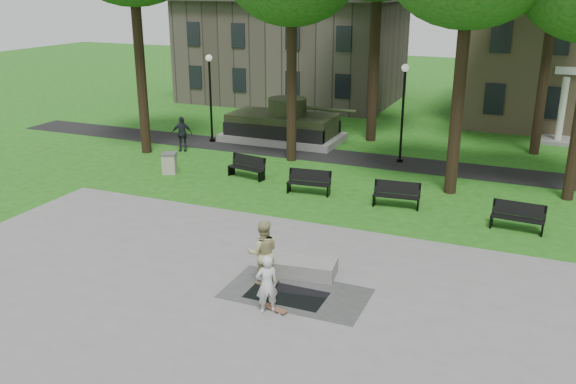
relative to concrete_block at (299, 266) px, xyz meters
name	(u,v)px	position (x,y,z in m)	size (l,w,h in m)	color
ground	(295,258)	(-0.53, 0.98, -0.24)	(120.00, 120.00, 0.00)	#215113
plaza	(217,337)	(-0.53, -4.02, -0.23)	(22.00, 16.00, 0.02)	gray
footpath	(388,162)	(-0.53, 12.98, -0.24)	(44.00, 2.60, 0.01)	black
building_left	(294,51)	(-11.53, 27.48, 3.35)	(15.00, 10.00, 7.20)	#4C443D
lamp_left	(210,91)	(-10.53, 13.28, 2.55)	(0.36, 0.36, 4.73)	black
lamp_mid	(403,105)	(-0.03, 13.28, 2.55)	(0.36, 0.36, 4.73)	black
tank_monument	(283,126)	(-6.99, 14.98, 0.61)	(7.45, 3.40, 2.40)	gray
puddle	(286,295)	(0.19, -1.41, -0.22)	(2.20, 1.20, 0.00)	black
concrete_block	(299,266)	(0.00, 0.00, 0.00)	(2.20, 1.00, 0.45)	gray
skateboard	(274,309)	(0.22, -2.31, -0.19)	(0.78, 0.20, 0.07)	brown
skateboarder	(267,284)	(0.08, -2.46, 0.58)	(0.59, 0.39, 1.62)	silver
friend_watching	(263,253)	(-0.71, -1.00, 0.74)	(0.94, 0.73, 1.93)	tan
pedestrian_walker	(182,134)	(-10.97, 10.94, 0.66)	(1.07, 0.44, 1.82)	#20242A
park_bench_0	(247,166)	(-5.76, 8.06, 0.28)	(1.85, 0.86, 1.00)	black
park_bench_1	(309,181)	(-2.39, 7.08, 0.28)	(1.83, 0.69, 1.00)	black
park_bench_2	(397,194)	(1.31, 6.91, 0.28)	(1.84, 0.70, 1.00)	black
park_bench_3	(518,216)	(5.78, 6.20, 0.28)	(1.83, 0.65, 1.00)	black
trash_bin	(170,163)	(-9.33, 7.26, 0.24)	(0.85, 0.85, 0.96)	#C1B09F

